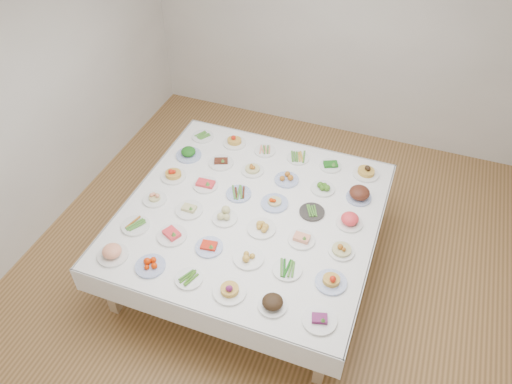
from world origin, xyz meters
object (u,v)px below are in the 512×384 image
(dish_0, at_px, (112,250))
(dish_18, at_px, (173,173))
(display_table, at_px, (251,216))
(dish_35, at_px, (367,169))

(dish_0, relative_size, dish_18, 1.15)
(display_table, height_order, dish_0, dish_0)
(display_table, height_order, dish_35, dish_35)
(dish_18, bearing_deg, dish_0, -90.35)
(display_table, distance_m, dish_35, 1.32)
(dish_0, xyz_separation_m, dish_18, (0.01, 1.13, -0.02))
(display_table, relative_size, dish_18, 9.43)
(display_table, bearing_deg, dish_35, 45.14)
(display_table, bearing_deg, dish_0, -134.80)
(dish_35, bearing_deg, dish_18, -158.21)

